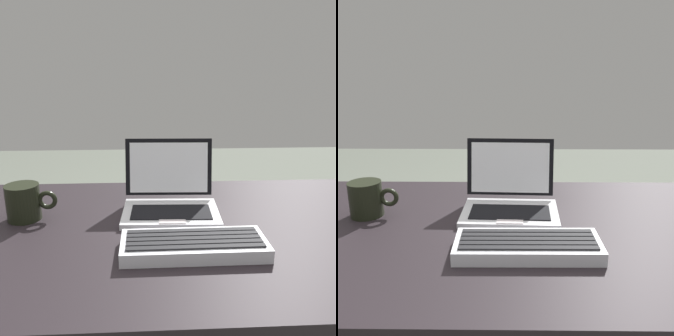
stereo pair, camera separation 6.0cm
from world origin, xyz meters
TOP-DOWN VIEW (x-y plane):
  - desk at (0.00, 0.00)m, footprint 1.43×0.74m
  - laptop_front at (0.00, 0.10)m, footprint 0.27×0.23m
  - external_keyboard at (0.04, -0.13)m, footprint 0.32×0.13m
  - coffee_mug at (-0.39, 0.07)m, footprint 0.13×0.09m

SIDE VIEW (x-z plane):
  - desk at x=0.00m, z-range 0.29..1.01m
  - external_keyboard at x=0.04m, z-range 0.72..0.75m
  - laptop_front at x=0.00m, z-range 0.66..0.85m
  - coffee_mug at x=-0.39m, z-range 0.72..0.82m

